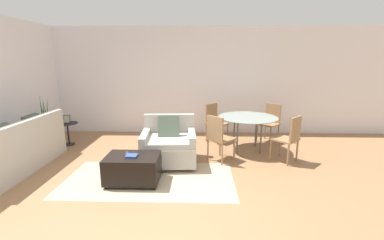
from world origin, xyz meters
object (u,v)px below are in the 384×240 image
object	(u,v)px
dining_chair_far_right	(270,120)
picture_frame	(67,119)
potted_plant	(48,134)
dining_table	(248,120)
dining_chair_near_right	(289,136)
side_table	(68,129)
dining_chair_far_left	(214,120)
tv_remote_primary	(127,153)
dining_chair_near_left	(218,135)
couch	(15,153)
book_stack	(132,156)
ottoman	(133,168)
armchair	(169,145)

from	to	relation	value
dining_chair_far_right	picture_frame	bearing A→B (deg)	-174.86
potted_plant	dining_table	distance (m)	4.53
dining_chair_near_right	side_table	bearing A→B (deg)	169.08
picture_frame	dining_chair_far_left	world-z (taller)	dining_chair_far_left
tv_remote_primary	dining_chair_near_left	world-z (taller)	dining_chair_near_left
potted_plant	dining_chair_near_right	xyz separation A→B (m)	(5.17, -0.90, 0.26)
couch	book_stack	size ratio (longest dim) A/B	11.23
dining_chair_near_left	potted_plant	bearing A→B (deg)	166.86
dining_table	ottoman	bearing A→B (deg)	-142.64
side_table	tv_remote_primary	bearing A→B (deg)	-43.12
tv_remote_primary	dining_chair_far_left	bearing A→B (deg)	54.96
armchair	tv_remote_primary	world-z (taller)	armchair
potted_plant	dining_chair_near_left	bearing A→B (deg)	-13.14
picture_frame	dining_chair_far_left	xyz separation A→B (m)	(3.37, 0.42, -0.09)
side_table	dining_chair_near_left	size ratio (longest dim) A/B	0.57
armchair	tv_remote_primary	xyz separation A→B (m)	(-0.58, -0.75, 0.11)
armchair	picture_frame	size ratio (longest dim) A/B	5.60
tv_remote_primary	book_stack	bearing A→B (deg)	-48.14
book_stack	couch	bearing A→B (deg)	168.70
potted_plant	dining_table	bearing A→B (deg)	-2.95
side_table	dining_table	xyz separation A→B (m)	(4.03, -0.24, 0.31)
dining_chair_near_right	dining_table	bearing A→B (deg)	135.00
tv_remote_primary	dining_chair_near_left	distance (m)	1.73
couch	potted_plant	xyz separation A→B (m)	(-0.25, 1.41, -0.05)
potted_plant	dining_chair_far_right	xyz separation A→B (m)	(5.17, 0.43, 0.26)
potted_plant	dining_chair_near_right	size ratio (longest dim) A/B	1.32
book_stack	dining_table	xyz separation A→B (m)	(2.07, 1.62, 0.21)
side_table	dining_chair_far_left	distance (m)	3.40
couch	armchair	world-z (taller)	couch
dining_table	dining_chair_far_right	world-z (taller)	dining_chair_far_right
book_stack	dining_chair_far_right	distance (m)	3.56
side_table	picture_frame	xyz separation A→B (m)	(0.00, -0.00, 0.24)
ottoman	potted_plant	world-z (taller)	potted_plant
armchair	dining_chair_near_right	size ratio (longest dim) A/B	1.16
tv_remote_primary	dining_chair_far_left	size ratio (longest dim) A/B	0.19
dining_chair_near_left	dining_chair_far_right	xyz separation A→B (m)	(1.33, 1.33, 0.00)
potted_plant	side_table	xyz separation A→B (m)	(0.47, 0.01, 0.10)
dining_table	book_stack	bearing A→B (deg)	-141.99
book_stack	picture_frame	bearing A→B (deg)	136.58
potted_plant	tv_remote_primary	bearing A→B (deg)	-36.57
dining_table	dining_chair_far_right	distance (m)	0.95
dining_table	side_table	bearing A→B (deg)	176.57
couch	dining_table	size ratio (longest dim) A/B	1.61
armchair	dining_table	world-z (taller)	armchair
couch	side_table	size ratio (longest dim) A/B	3.91
side_table	picture_frame	world-z (taller)	picture_frame
armchair	side_table	world-z (taller)	armchair
tv_remote_primary	dining_chair_near_left	size ratio (longest dim) A/B	0.19
dining_chair_far_right	dining_chair_far_left	bearing A→B (deg)	180.00
couch	dining_chair_far_right	xyz separation A→B (m)	(4.92, 1.85, 0.20)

